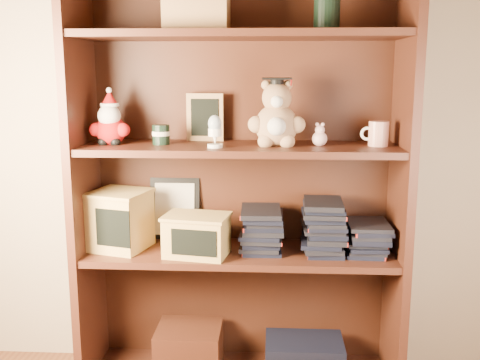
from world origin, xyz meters
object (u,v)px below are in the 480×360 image
object	(u,v)px
grad_teddy_bear	(277,119)
teacher_mug	(378,134)
treats_box	(120,220)
bookcase	(240,188)

from	to	relation	value
grad_teddy_bear	teacher_mug	xyz separation A→B (m)	(0.36, 0.01, -0.05)
teacher_mug	treats_box	world-z (taller)	teacher_mug
bookcase	treats_box	size ratio (longest dim) A/B	6.38
teacher_mug	treats_box	bearing A→B (deg)	-179.94
bookcase	grad_teddy_bear	size ratio (longest dim) A/B	6.42
grad_teddy_bear	treats_box	world-z (taller)	grad_teddy_bear
teacher_mug	grad_teddy_bear	bearing A→B (deg)	-178.81
treats_box	grad_teddy_bear	bearing A→B (deg)	-0.64
bookcase	treats_box	world-z (taller)	bookcase
grad_teddy_bear	treats_box	size ratio (longest dim) A/B	0.99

